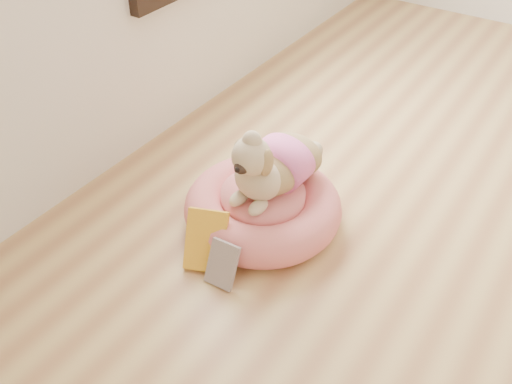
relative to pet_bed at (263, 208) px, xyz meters
The scene contains 4 objects.
pet_bed is the anchor object (origin of this frame).
dog 0.25m from the pet_bed, 67.34° to the left, with size 0.31×0.45×0.33m, color brown, non-canonical shape.
book_yellow 0.31m from the pet_bed, 100.41° to the right, with size 0.15×0.03×0.23m, color yellow.
book_white 0.35m from the pet_bed, 81.43° to the right, with size 0.11×0.02×0.17m, color white.
Camera 1 is at (-0.26, -1.92, 1.56)m, focal length 40.00 mm.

